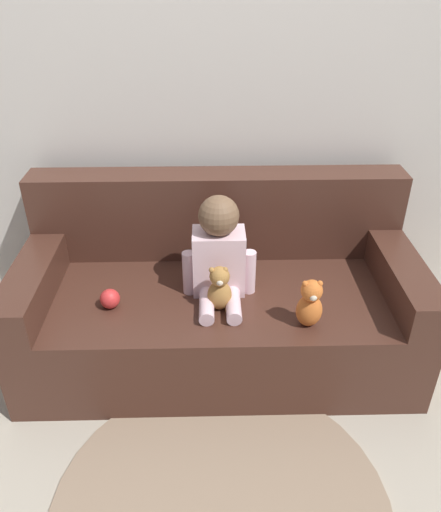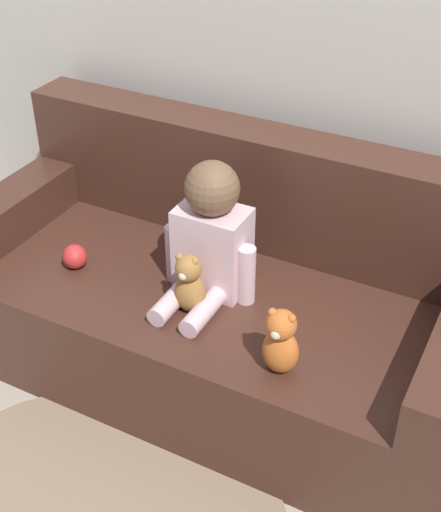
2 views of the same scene
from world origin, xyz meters
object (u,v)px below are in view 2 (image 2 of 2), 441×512
at_px(person_baby, 210,239).
at_px(couch, 222,299).
at_px(toy_ball, 75,256).
at_px(plush_toy_side, 281,342).
at_px(teddy_bear_brown, 188,285).

bearing_deg(person_baby, couch, 90.70).
xyz_separation_m(person_baby, toy_ball, (-0.46, -0.11, -0.15)).
bearing_deg(plush_toy_side, toy_ball, 170.21).
relative_size(couch, toy_ball, 20.78).
relative_size(plush_toy_side, toy_ball, 2.57).
distance_m(couch, person_baby, 0.31).
height_order(couch, plush_toy_side, couch).
bearing_deg(toy_ball, couch, 22.57).
xyz_separation_m(person_baby, plush_toy_side, (0.35, -0.25, -0.09)).
xyz_separation_m(person_baby, teddy_bear_brown, (-0.01, -0.13, -0.10)).
bearing_deg(plush_toy_side, couch, 136.74).
xyz_separation_m(couch, toy_ball, (-0.46, -0.19, 0.15)).
bearing_deg(toy_ball, person_baby, 13.15).
xyz_separation_m(couch, teddy_bear_brown, (-0.00, -0.22, 0.20)).
bearing_deg(teddy_bear_brown, couch, 88.70).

